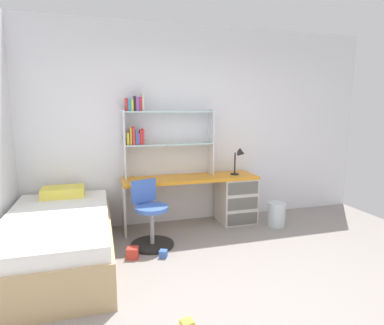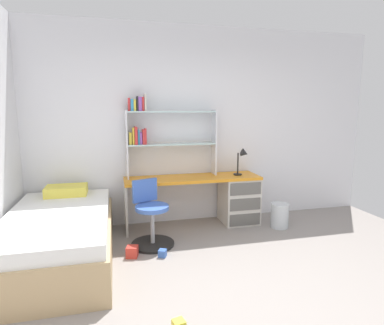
% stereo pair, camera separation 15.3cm
% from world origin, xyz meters
% --- Properties ---
extents(ground_plane, '(5.57, 5.65, 0.02)m').
position_xyz_m(ground_plane, '(0.00, 0.00, -0.01)').
color(ground_plane, gray).
extents(room_shell, '(5.57, 5.65, 2.79)m').
position_xyz_m(room_shell, '(-1.17, 1.17, 1.39)').
color(room_shell, silver).
rests_on(room_shell, ground_plane).
extents(desk, '(1.88, 0.51, 0.70)m').
position_xyz_m(desk, '(0.43, 2.05, 0.40)').
color(desk, orange).
rests_on(desk, ground_plane).
extents(bookshelf_hutch, '(1.24, 0.22, 1.13)m').
position_xyz_m(bookshelf_hutch, '(-0.50, 2.18, 1.35)').
color(bookshelf_hutch, silver).
rests_on(bookshelf_hutch, desk).
extents(desk_lamp, '(0.20, 0.17, 0.38)m').
position_xyz_m(desk_lamp, '(0.65, 2.00, 0.96)').
color(desk_lamp, black).
rests_on(desk_lamp, desk).
extents(swivel_chair, '(0.52, 0.52, 0.79)m').
position_xyz_m(swivel_chair, '(-0.71, 1.55, 0.31)').
color(swivel_chair, black).
rests_on(swivel_chair, ground_plane).
extents(bed_platform, '(1.09, 1.98, 0.67)m').
position_xyz_m(bed_platform, '(-1.72, 1.33, 0.28)').
color(bed_platform, tan).
rests_on(bed_platform, ground_plane).
extents(waste_bin, '(0.25, 0.25, 0.34)m').
position_xyz_m(waste_bin, '(1.09, 1.70, 0.17)').
color(waste_bin, silver).
rests_on(waste_bin, ground_plane).
extents(toy_block_blue_2, '(0.11, 0.11, 0.08)m').
position_xyz_m(toy_block_blue_2, '(-0.63, 1.18, 0.04)').
color(toy_block_blue_2, '#3860B7').
rests_on(toy_block_blue_2, ground_plane).
extents(toy_block_red_3, '(0.15, 0.15, 0.12)m').
position_xyz_m(toy_block_red_3, '(-0.96, 1.25, 0.06)').
color(toy_block_red_3, red).
rests_on(toy_block_red_3, ground_plane).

